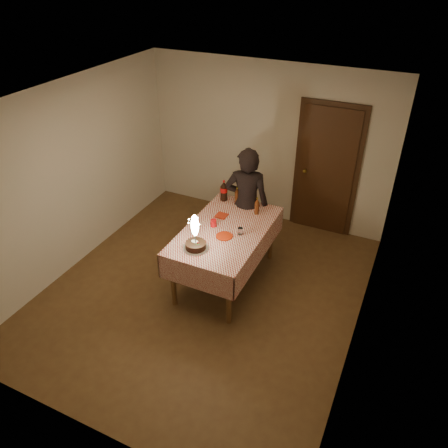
{
  "coord_description": "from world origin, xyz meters",
  "views": [
    {
      "loc": [
        2.18,
        -3.98,
        3.98
      ],
      "look_at": [
        0.16,
        0.31,
        0.95
      ],
      "focal_mm": 35.0,
      "sensor_mm": 36.0,
      "label": 1
    }
  ],
  "objects_px": {
    "dining_table": "(226,236)",
    "amber_bottle_right": "(257,206)",
    "red_cup": "(214,223)",
    "photographer": "(247,204)",
    "amber_bottle_left": "(237,196)",
    "red_plate": "(224,236)",
    "cola_bottle": "(224,191)",
    "birthday_cake": "(195,239)",
    "clear_cup": "(240,231)"
  },
  "relations": [
    {
      "from": "red_cup",
      "to": "photographer",
      "type": "height_order",
      "value": "photographer"
    },
    {
      "from": "dining_table",
      "to": "red_plate",
      "type": "xyz_separation_m",
      "value": [
        0.05,
        -0.16,
        0.11
      ]
    },
    {
      "from": "red_plate",
      "to": "photographer",
      "type": "bearing_deg",
      "value": 93.34
    },
    {
      "from": "dining_table",
      "to": "cola_bottle",
      "type": "height_order",
      "value": "cola_bottle"
    },
    {
      "from": "amber_bottle_right",
      "to": "photographer",
      "type": "height_order",
      "value": "photographer"
    },
    {
      "from": "dining_table",
      "to": "red_cup",
      "type": "bearing_deg",
      "value": -179.43
    },
    {
      "from": "birthday_cake",
      "to": "photographer",
      "type": "relative_size",
      "value": 0.28
    },
    {
      "from": "clear_cup",
      "to": "cola_bottle",
      "type": "bearing_deg",
      "value": 128.56
    },
    {
      "from": "birthday_cake",
      "to": "red_cup",
      "type": "xyz_separation_m",
      "value": [
        -0.02,
        0.54,
        -0.08
      ]
    },
    {
      "from": "birthday_cake",
      "to": "cola_bottle",
      "type": "xyz_separation_m",
      "value": [
        -0.2,
        1.24,
        0.02
      ]
    },
    {
      "from": "red_cup",
      "to": "amber_bottle_left",
      "type": "distance_m",
      "value": 0.7
    },
    {
      "from": "red_cup",
      "to": "amber_bottle_right",
      "type": "bearing_deg",
      "value": 53.75
    },
    {
      "from": "red_cup",
      "to": "cola_bottle",
      "type": "bearing_deg",
      "value": 104.38
    },
    {
      "from": "red_plate",
      "to": "red_cup",
      "type": "relative_size",
      "value": 2.2
    },
    {
      "from": "cola_bottle",
      "to": "photographer",
      "type": "distance_m",
      "value": 0.38
    },
    {
      "from": "dining_table",
      "to": "amber_bottle_right",
      "type": "xyz_separation_m",
      "value": [
        0.22,
        0.54,
        0.23
      ]
    },
    {
      "from": "amber_bottle_left",
      "to": "amber_bottle_right",
      "type": "distance_m",
      "value": 0.4
    },
    {
      "from": "red_cup",
      "to": "photographer",
      "type": "relative_size",
      "value": 0.06
    },
    {
      "from": "red_plate",
      "to": "cola_bottle",
      "type": "bearing_deg",
      "value": 115.59
    },
    {
      "from": "birthday_cake",
      "to": "photographer",
      "type": "xyz_separation_m",
      "value": [
        0.16,
        1.24,
        -0.11
      ]
    },
    {
      "from": "red_cup",
      "to": "amber_bottle_left",
      "type": "bearing_deg",
      "value": 87.41
    },
    {
      "from": "clear_cup",
      "to": "photographer",
      "type": "relative_size",
      "value": 0.05
    },
    {
      "from": "birthday_cake",
      "to": "clear_cup",
      "type": "distance_m",
      "value": 0.64
    },
    {
      "from": "birthday_cake",
      "to": "photographer",
      "type": "distance_m",
      "value": 1.25
    },
    {
      "from": "dining_table",
      "to": "amber_bottle_left",
      "type": "height_order",
      "value": "amber_bottle_left"
    },
    {
      "from": "red_plate",
      "to": "cola_bottle",
      "type": "distance_m",
      "value": 0.96
    },
    {
      "from": "dining_table",
      "to": "photographer",
      "type": "height_order",
      "value": "photographer"
    },
    {
      "from": "birthday_cake",
      "to": "cola_bottle",
      "type": "relative_size",
      "value": 1.5
    },
    {
      "from": "red_plate",
      "to": "amber_bottle_left",
      "type": "bearing_deg",
      "value": 103.2
    },
    {
      "from": "red_cup",
      "to": "amber_bottle_right",
      "type": "xyz_separation_m",
      "value": [
        0.4,
        0.54,
        0.07
      ]
    },
    {
      "from": "birthday_cake",
      "to": "amber_bottle_left",
      "type": "height_order",
      "value": "birthday_cake"
    },
    {
      "from": "dining_table",
      "to": "red_plate",
      "type": "distance_m",
      "value": 0.2
    },
    {
      "from": "clear_cup",
      "to": "cola_bottle",
      "type": "relative_size",
      "value": 0.28
    },
    {
      "from": "clear_cup",
      "to": "amber_bottle_right",
      "type": "height_order",
      "value": "amber_bottle_right"
    },
    {
      "from": "red_plate",
      "to": "dining_table",
      "type": "bearing_deg",
      "value": 109.14
    },
    {
      "from": "cola_bottle",
      "to": "amber_bottle_right",
      "type": "xyz_separation_m",
      "value": [
        0.58,
        -0.16,
        -0.03
      ]
    },
    {
      "from": "dining_table",
      "to": "red_cup",
      "type": "xyz_separation_m",
      "value": [
        -0.18,
        -0.0,
        0.16
      ]
    },
    {
      "from": "dining_table",
      "to": "birthday_cake",
      "type": "bearing_deg",
      "value": -105.93
    },
    {
      "from": "cola_bottle",
      "to": "photographer",
      "type": "xyz_separation_m",
      "value": [
        0.36,
        -0.0,
        -0.13
      ]
    },
    {
      "from": "dining_table",
      "to": "amber_bottle_right",
      "type": "bearing_deg",
      "value": 67.66
    },
    {
      "from": "red_cup",
      "to": "cola_bottle",
      "type": "distance_m",
      "value": 0.73
    },
    {
      "from": "clear_cup",
      "to": "amber_bottle_right",
      "type": "distance_m",
      "value": 0.57
    },
    {
      "from": "red_plate",
      "to": "clear_cup",
      "type": "height_order",
      "value": "clear_cup"
    },
    {
      "from": "amber_bottle_right",
      "to": "dining_table",
      "type": "bearing_deg",
      "value": -112.34
    },
    {
      "from": "cola_bottle",
      "to": "amber_bottle_right",
      "type": "bearing_deg",
      "value": -15.24
    },
    {
      "from": "dining_table",
      "to": "photographer",
      "type": "distance_m",
      "value": 0.71
    },
    {
      "from": "clear_cup",
      "to": "cola_bottle",
      "type": "height_order",
      "value": "cola_bottle"
    },
    {
      "from": "dining_table",
      "to": "birthday_cake",
      "type": "height_order",
      "value": "birthday_cake"
    },
    {
      "from": "birthday_cake",
      "to": "red_plate",
      "type": "height_order",
      "value": "birthday_cake"
    },
    {
      "from": "birthday_cake",
      "to": "red_plate",
      "type": "bearing_deg",
      "value": 61.42
    }
  ]
}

